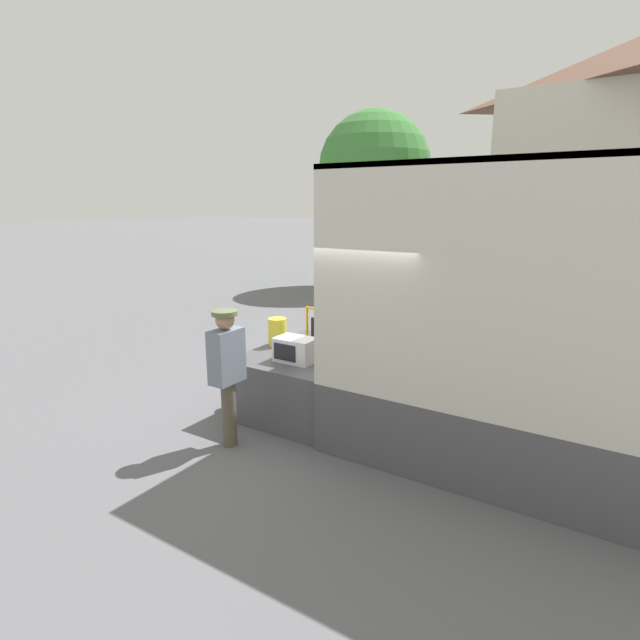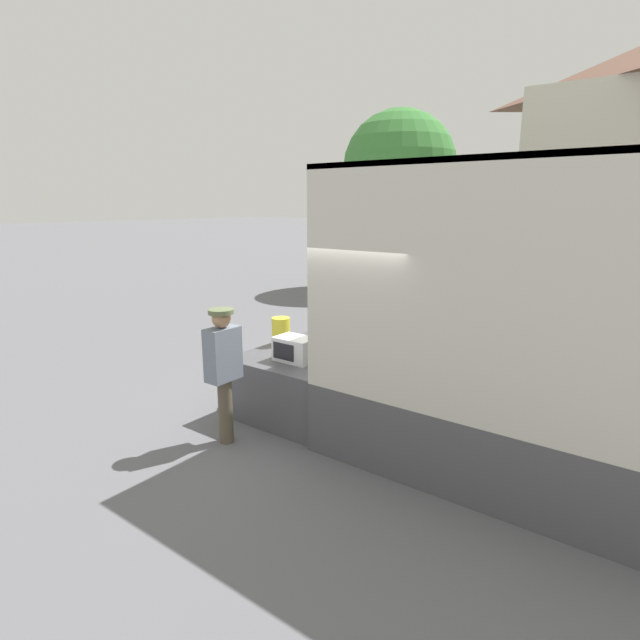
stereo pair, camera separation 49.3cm
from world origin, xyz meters
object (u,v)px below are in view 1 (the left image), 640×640
object	(u,v)px
orange_bucket	(277,332)
worker_person	(227,364)
portable_generator	(334,331)
street_tree	(374,169)
microwave	(296,350)

from	to	relation	value
orange_bucket	worker_person	xyz separation A→B (m)	(0.40, -1.55, -0.01)
orange_bucket	portable_generator	bearing A→B (deg)	29.57
worker_person	street_tree	distance (m)	12.86
portable_generator	street_tree	distance (m)	11.19
microwave	portable_generator	bearing A→B (deg)	86.82
portable_generator	microwave	bearing A→B (deg)	-93.18
microwave	portable_generator	size ratio (longest dim) A/B	0.77
worker_person	orange_bucket	bearing A→B (deg)	104.64
street_tree	orange_bucket	bearing A→B (deg)	-70.91
microwave	worker_person	bearing A→B (deg)	-105.55
portable_generator	street_tree	size ratio (longest dim) A/B	0.12
portable_generator	orange_bucket	bearing A→B (deg)	-150.43
microwave	orange_bucket	world-z (taller)	orange_bucket
orange_bucket	worker_person	size ratio (longest dim) A/B	0.24
microwave	worker_person	xyz separation A→B (m)	(-0.29, -1.05, 0.03)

